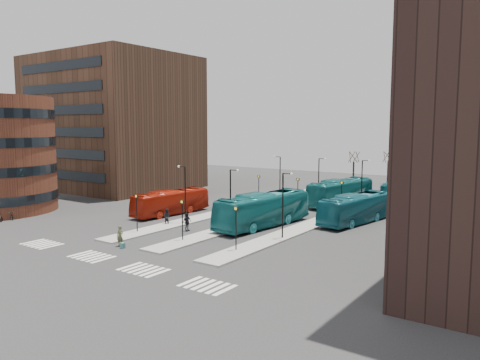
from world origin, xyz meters
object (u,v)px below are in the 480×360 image
Objects in this scene: bicycle_far at (10,216)px; commuter_a at (167,217)px; teal_bus_d at (397,190)px; commuter_b at (187,222)px; suitcase at (123,246)px; teal_bus_b at (340,192)px; commuter_c at (245,225)px; red_bus at (171,202)px; teal_bus_c at (357,208)px; traveller at (120,236)px; teal_bus_a at (263,210)px.

commuter_a is at bearing -50.46° from bicycle_far.
teal_bus_d is 33.74m from commuter_b.
commuter_b is at bearing 92.24° from suitcase.
teal_bus_b reaches higher than commuter_c.
commuter_a is 3.91m from commuter_b.
red_bus is 6.05× the size of commuter_a.
traveller is (-13.13, -21.47, -0.68)m from teal_bus_c.
commuter_a is 18.26m from bicycle_far.
suitcase is at bearing -94.13° from teal_bus_b.
red_bus is at bearing -171.10° from teal_bus_a.
commuter_a is at bearing -121.24° from teal_bus_d.
teal_bus_a is 6.96× the size of commuter_b.
suitcase is at bearing -103.39° from teal_bus_a.
teal_bus_d is at bearing -25.85° from bicycle_far.
commuter_c reaches higher than bicycle_far.
teal_bus_a is 26.28m from teal_bus_d.
teal_bus_b is 9.75m from teal_bus_d.
red_bus is at bearing -148.95° from teal_bus_c.
commuter_c is at bearing -107.39° from teal_bus_d.
commuter_c is at bearing -84.38° from teal_bus_a.
red_bus reaches higher than suitcase.
teal_bus_a is 15.32m from traveller.
commuter_b is at bearing -97.85° from teal_bus_b.
bicycle_far is (-26.41, -30.53, -1.28)m from teal_bus_b.
suitcase is 0.28× the size of bicycle_far.
teal_bus_a is 8.10m from commuter_b.
traveller is at bearing 0.40° from commuter_c.
teal_bus_a reaches higher than teal_bus_c.
red_bus is 1.01× the size of teal_bus_d.
traveller is at bearing -59.23° from red_bus.
suitcase is at bearing -38.75° from traveller.
commuter_c is 27.10m from bicycle_far.
teal_bus_a is at bearing -48.98° from bicycle_far.
commuter_c is at bearing -55.10° from bicycle_far.
teal_bus_a reaches higher than teal_bus_b.
teal_bus_d is at bearing -124.64° from commuter_a.
teal_bus_a reaches higher than commuter_b.
teal_bus_a is 10.31m from commuter_a.
traveller is at bearing 99.98° from commuter_a.
suitcase is 12.34m from commuter_c.
teal_bus_b is 20.49m from commuter_c.
commuter_a is (-8.83, -5.23, -0.91)m from teal_bus_a.
teal_bus_a reaches higher than bicycle_far.
teal_bus_c is 20.46m from commuter_a.
teal_bus_a is at bearing -86.93° from teal_bus_b.
commuter_a is (-16.13, -12.57, -0.72)m from teal_bus_c.
red_bus reaches higher than traveller.
teal_bus_a is (5.11, 14.51, 1.54)m from suitcase.
teal_bus_c is 6.49× the size of bicycle_far.
teal_bus_b is 1.09× the size of teal_bus_c.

